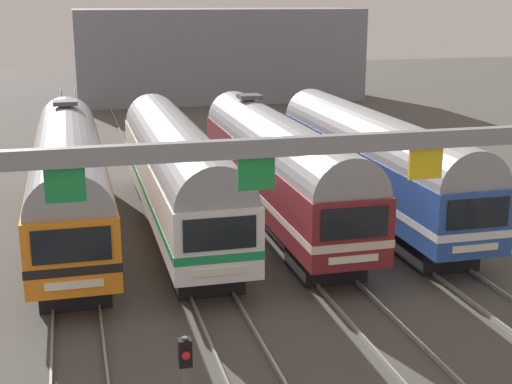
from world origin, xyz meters
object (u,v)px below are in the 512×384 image
at_px(commuter_train_orange, 69,175).
at_px(commuter_train_blue, 371,158).
at_px(commuter_train_white, 177,169).
at_px(yard_signal_mast, 186,376).
at_px(catenary_gantry, 343,188).
at_px(commuter_train_maroon, 277,163).

distance_m(commuter_train_orange, commuter_train_blue, 13.19).
bearing_deg(commuter_train_blue, commuter_train_white, 180.00).
xyz_separation_m(commuter_train_white, commuter_train_blue, (8.80, 0.00, 0.00)).
relative_size(commuter_train_white, yard_signal_mast, 6.19).
distance_m(commuter_train_white, yard_signal_mast, 16.32).
xyz_separation_m(commuter_train_orange, yard_signal_mast, (2.20, -16.16, -0.65)).
xyz_separation_m(commuter_train_orange, catenary_gantry, (6.60, -13.50, 2.46)).
distance_m(commuter_train_maroon, commuter_train_blue, 4.40).
bearing_deg(commuter_train_blue, commuter_train_maroon, 179.94).
relative_size(commuter_train_maroon, commuter_train_blue, 1.00).
relative_size(commuter_train_maroon, catenary_gantry, 0.98).
relative_size(commuter_train_maroon, yard_signal_mast, 6.19).
bearing_deg(yard_signal_mast, commuter_train_white, 82.25).
relative_size(commuter_train_orange, commuter_train_maroon, 1.00).
bearing_deg(commuter_train_white, catenary_gantry, -80.74).
distance_m(commuter_train_maroon, yard_signal_mast, 17.47).
relative_size(commuter_train_blue, catenary_gantry, 0.98).
bearing_deg(commuter_train_blue, catenary_gantry, -116.05).
xyz_separation_m(commuter_train_maroon, yard_signal_mast, (-6.60, -16.16, -0.65)).
bearing_deg(yard_signal_mast, commuter_train_orange, 97.75).
bearing_deg(commuter_train_white, yard_signal_mast, -97.75).
bearing_deg(yard_signal_mast, catenary_gantry, 31.17).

